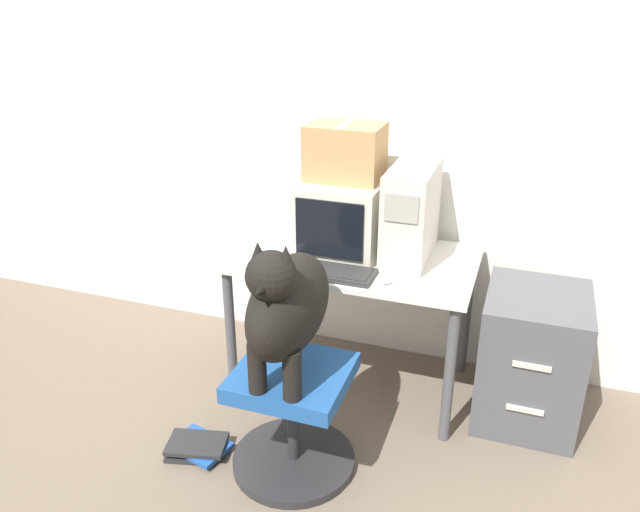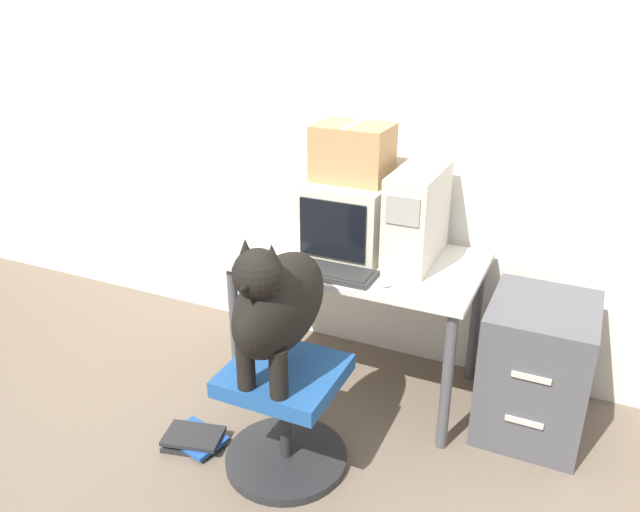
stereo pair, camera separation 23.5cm
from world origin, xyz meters
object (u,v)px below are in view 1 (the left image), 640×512
Objects in this scene: filing_cabinet at (531,357)px; book_stack_floor at (197,447)px; pc_tower at (411,213)px; keyboard at (329,272)px; crt_monitor at (344,214)px; dog at (287,304)px; office_chair at (293,416)px; cardboard_box at (345,152)px.

filing_cabinet is 2.20× the size of book_stack_floor.
keyboard is at bearing -133.31° from pc_tower.
pc_tower is 0.73× the size of filing_cabinet.
crt_monitor is 1.12m from filing_cabinet.
crt_monitor is at bearing 91.81° from dog.
office_chair is (0.03, -0.78, -0.65)m from crt_monitor.
filing_cabinet is at bearing 38.47° from dog.
cardboard_box is (-0.04, 0.34, 0.47)m from keyboard.
crt_monitor is 1.14× the size of keyboard.
pc_tower reaches higher than book_stack_floor.
pc_tower is at bearing 48.32° from book_stack_floor.
dog is (-0.31, -0.81, -0.14)m from pc_tower.
crt_monitor is at bearing 175.28° from filing_cabinet.
crt_monitor is at bearing 91.90° from office_chair.
filing_cabinet is at bearing 29.55° from book_stack_floor.
crt_monitor is at bearing 95.99° from keyboard.
dog is (0.03, -0.82, -0.09)m from crt_monitor.
filing_cabinet reaches higher than book_stack_floor.
cardboard_box is at bearing 91.89° from office_chair.
book_stack_floor is at bearing -170.09° from office_chair.
pc_tower is at bearing 174.19° from filing_cabinet.
book_stack_floor is (-1.37, -0.78, -0.29)m from filing_cabinet.
keyboard is 1.18× the size of cardboard_box.
pc_tower is 1.60× the size of book_stack_floor.
filing_cabinet is 1.61m from book_stack_floor.
crt_monitor reaches higher than office_chair.
pc_tower reaches higher than filing_cabinet.
office_chair is at bearing 90.00° from dog.
dog is at bearing -88.19° from crt_monitor.
office_chair is (-0.01, -0.45, -0.48)m from keyboard.
cardboard_box reaches higher than crt_monitor.
book_stack_floor is at bearing -115.64° from cardboard_box.
office_chair is 0.86× the size of dog.
pc_tower is at bearing 67.93° from office_chair.
filing_cabinet is (0.93, 0.74, -0.49)m from dog.
keyboard is at bearing 49.35° from book_stack_floor.
keyboard is 1.05m from filing_cabinet.
keyboard reaches higher than office_chair.
filing_cabinet reaches higher than office_chair.
dog is at bearing -91.09° from keyboard.
crt_monitor is 1.59× the size of book_stack_floor.
office_chair is 1.17m from filing_cabinet.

